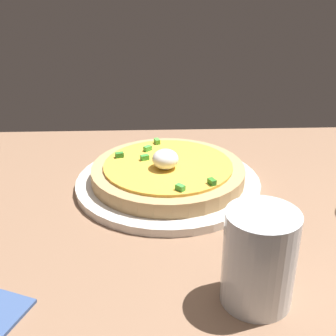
{
  "coord_description": "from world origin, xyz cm",
  "views": [
    {
      "loc": [
        -2.02,
        55.76,
        36.53
      ],
      "look_at": [
        -4.57,
        -7.01,
        6.71
      ],
      "focal_mm": 48.07,
      "sensor_mm": 36.0,
      "label": 1
    }
  ],
  "objects": [
    {
      "name": "pizza",
      "position": [
        -4.55,
        -6.97,
        6.1
      ],
      "size": [
        23.77,
        23.77,
        5.64
      ],
      "color": "tan",
      "rests_on": "plate"
    },
    {
      "name": "plate",
      "position": [
        -4.57,
        -7.01,
        4.09
      ],
      "size": [
        28.73,
        28.73,
        1.24
      ],
      "primitive_type": "cylinder",
      "color": "silver",
      "rests_on": "dining_table"
    },
    {
      "name": "dining_table",
      "position": [
        0.0,
        0.0,
        1.74
      ],
      "size": [
        110.05,
        64.98,
        3.47
      ],
      "primitive_type": "cube",
      "color": "#86634B",
      "rests_on": "ground"
    },
    {
      "name": "cup_near",
      "position": [
        -12.76,
        18.97,
        8.14
      ],
      "size": [
        7.49,
        7.49,
        10.53
      ],
      "color": "silver",
      "rests_on": "dining_table"
    }
  ]
}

